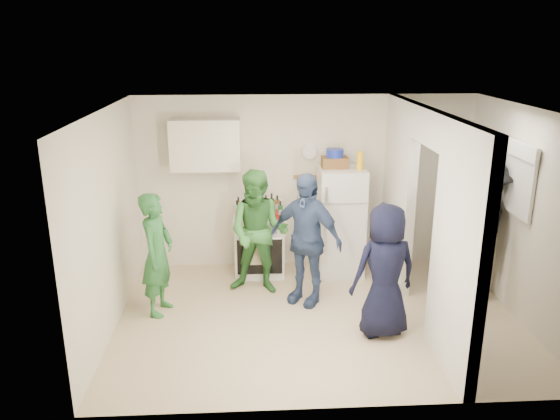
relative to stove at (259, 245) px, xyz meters
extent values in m
plane|color=#C3B089|center=(0.68, -1.37, -0.43)|extent=(4.80, 4.80, 0.00)
plane|color=silver|center=(0.68, 0.33, 0.82)|extent=(4.80, 0.00, 4.80)
plane|color=silver|center=(0.68, -3.07, 0.82)|extent=(4.80, 0.00, 4.80)
plane|color=silver|center=(-1.72, -1.37, 0.82)|extent=(0.00, 3.40, 3.40)
plane|color=silver|center=(3.08, -1.37, 0.82)|extent=(0.00, 3.40, 3.40)
plane|color=white|center=(0.68, -1.37, 2.07)|extent=(4.80, 4.80, 0.00)
cube|color=silver|center=(1.88, -0.27, 0.82)|extent=(0.12, 1.20, 2.50)
cube|color=silver|center=(1.88, -2.47, 0.82)|extent=(0.12, 1.20, 2.50)
cube|color=silver|center=(1.88, -1.37, 1.87)|extent=(0.12, 1.00, 0.40)
cube|color=white|center=(0.00, 0.00, 0.00)|extent=(0.71, 0.60, 0.85)
cube|color=silver|center=(-0.72, 0.15, 1.42)|extent=(0.95, 0.34, 0.70)
cube|color=silver|center=(1.15, -0.03, 0.34)|extent=(0.63, 0.61, 1.54)
cube|color=brown|center=(1.05, 0.02, 1.18)|extent=(0.35, 0.25, 0.15)
cylinder|color=#152595|center=(1.05, 0.02, 1.31)|extent=(0.24, 0.24, 0.11)
cylinder|color=yellow|center=(1.37, -0.13, 1.23)|extent=(0.09, 0.09, 0.25)
cylinder|color=white|center=(0.73, 0.31, 1.27)|extent=(0.22, 0.02, 0.22)
cube|color=olive|center=(0.68, 0.28, 0.92)|extent=(0.35, 0.08, 0.03)
cube|color=black|center=(3.06, -1.17, 1.22)|extent=(0.03, 0.70, 0.80)
cube|color=white|center=(3.05, -1.17, 1.22)|extent=(0.04, 0.76, 0.86)
cube|color=white|center=(3.02, -1.17, 1.57)|extent=(0.04, 0.82, 0.18)
cylinder|color=yellow|center=(-0.12, -0.22, 0.55)|extent=(0.09, 0.09, 0.25)
cylinder|color=red|center=(0.22, -0.20, 0.49)|extent=(0.09, 0.09, 0.12)
imported|color=#307A3D|center=(-1.24, -1.10, 0.33)|extent=(0.48, 0.62, 1.52)
imported|color=#39833B|center=(-0.02, -0.59, 0.40)|extent=(0.93, 0.80, 1.65)
imported|color=navy|center=(0.56, -0.91, 0.42)|extent=(1.05, 0.91, 1.69)
imported|color=black|center=(1.36, -1.77, 0.34)|extent=(0.84, 0.64, 1.54)
imported|color=black|center=(2.78, -0.89, 0.50)|extent=(1.21, 1.38, 1.85)
cylinder|color=brown|center=(-0.29, 0.13, 0.55)|extent=(0.06, 0.06, 0.25)
cylinder|color=#143D24|center=(-0.18, -0.10, 0.58)|extent=(0.07, 0.07, 0.30)
cylinder|color=silver|center=(-0.08, 0.15, 0.55)|extent=(0.08, 0.08, 0.24)
cylinder|color=#55390E|center=(0.01, -0.06, 0.59)|extent=(0.08, 0.08, 0.33)
cylinder|color=#9D9DAE|center=(0.11, 0.17, 0.56)|extent=(0.06, 0.06, 0.26)
cylinder|color=#1D3513|center=(0.18, 0.03, 0.59)|extent=(0.08, 0.08, 0.33)
cylinder|color=brown|center=(0.27, 0.16, 0.56)|extent=(0.08, 0.08, 0.26)
cylinder|color=silver|center=(-0.30, -0.12, 0.56)|extent=(0.07, 0.07, 0.28)
cylinder|color=#54160E|center=(0.04, 0.11, 0.59)|extent=(0.06, 0.06, 0.32)
cylinder|color=#22662C|center=(0.30, -0.10, 0.55)|extent=(0.07, 0.07, 0.25)
camera|label=1|loc=(-0.11, -7.25, 2.81)|focal=35.00mm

